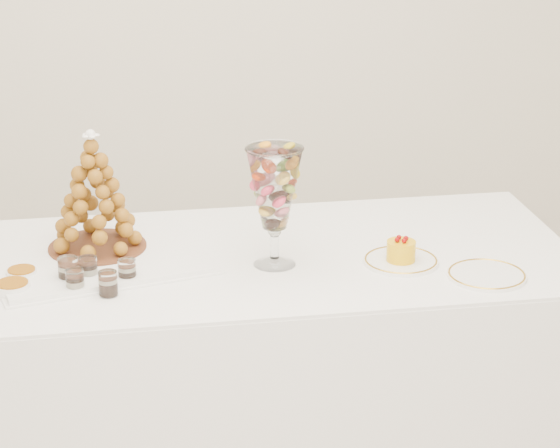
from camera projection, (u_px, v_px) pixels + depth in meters
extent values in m
cube|color=white|center=(218.00, 382.00, 3.39)|extent=(2.19, 0.94, 0.81)
cube|color=white|center=(215.00, 260.00, 3.24)|extent=(2.18, 0.93, 0.01)
cube|color=white|center=(99.00, 258.00, 3.21)|extent=(0.70, 0.59, 0.02)
cylinder|color=white|center=(275.00, 261.00, 3.19)|extent=(0.13, 0.13, 0.02)
cylinder|color=white|center=(275.00, 244.00, 3.17)|extent=(0.03, 0.03, 0.09)
sphere|color=white|center=(275.00, 230.00, 3.16)|extent=(0.04, 0.04, 0.04)
cylinder|color=white|center=(401.00, 261.00, 3.20)|extent=(0.22, 0.22, 0.01)
cylinder|color=white|center=(487.00, 275.00, 3.11)|extent=(0.23, 0.23, 0.01)
cylinder|color=white|center=(68.00, 271.00, 3.05)|extent=(0.07, 0.07, 0.08)
cylinder|color=white|center=(88.00, 269.00, 3.07)|extent=(0.05, 0.05, 0.07)
cylinder|color=white|center=(127.00, 271.00, 3.06)|extent=(0.06, 0.06, 0.07)
cylinder|color=white|center=(75.00, 281.00, 2.99)|extent=(0.07, 0.07, 0.07)
cylinder|color=white|center=(108.00, 284.00, 2.98)|extent=(0.06, 0.06, 0.07)
cylinder|color=white|center=(22.00, 275.00, 3.09)|extent=(0.09, 0.09, 0.03)
cylinder|color=white|center=(13.00, 288.00, 2.99)|extent=(0.10, 0.10, 0.03)
cylinder|color=brown|center=(98.00, 247.00, 3.26)|extent=(0.29, 0.29, 0.01)
cone|color=#8D5715|center=(94.00, 190.00, 3.20)|extent=(0.30, 0.30, 0.35)
sphere|color=white|center=(90.00, 136.00, 3.14)|extent=(0.04, 0.04, 0.04)
cylinder|color=#F3B30B|center=(401.00, 251.00, 3.18)|extent=(0.09, 0.09, 0.06)
sphere|color=#840504|center=(406.00, 238.00, 3.18)|extent=(0.01, 0.01, 0.01)
sphere|color=#840504|center=(399.00, 237.00, 3.18)|extent=(0.01, 0.01, 0.01)
sphere|color=#840504|center=(397.00, 240.00, 3.17)|extent=(0.01, 0.01, 0.01)
sphere|color=#840504|center=(404.00, 241.00, 3.16)|extent=(0.01, 0.01, 0.01)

